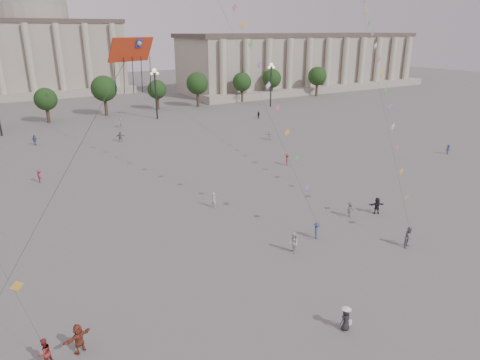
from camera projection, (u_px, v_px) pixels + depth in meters
ground at (322, 315)px, 29.10m from camera, size 360.00×360.00×0.00m
hall_east at (304, 62)px, 138.69m from camera, size 84.00×26.22×17.20m
hall_central at (35, 44)px, 128.46m from camera, size 48.30×34.30×35.50m
tree_row at (75, 94)px, 90.14m from camera, size 137.12×5.12×8.00m
lamp_post_mid_east at (155, 84)px, 90.39m from camera, size 2.00×0.90×10.65m
lamp_post_far_east at (271, 77)px, 105.09m from camera, size 2.00×0.90×10.65m
person_crowd_0 at (34, 140)px, 71.46m from camera, size 1.10×0.81×1.73m
person_crowd_3 at (377, 206)px, 44.82m from camera, size 1.72×1.15×1.78m
person_crowd_4 at (121, 123)px, 84.38m from camera, size 1.47×1.72×1.87m
person_crowd_6 at (350, 209)px, 44.02m from camera, size 1.16×0.80×1.65m
person_crowd_7 at (270, 135)px, 74.92m from camera, size 1.63×1.15×1.69m
person_crowd_8 at (287, 160)px, 60.89m from camera, size 1.14×1.17×1.61m
person_crowd_9 at (258, 115)px, 93.07m from camera, size 1.42×1.06×1.49m
person_crowd_12 at (120, 136)px, 73.83m from camera, size 1.69×1.12×1.75m
person_crowd_13 at (214, 200)px, 46.40m from camera, size 0.63×0.74×1.72m
person_crowd_14 at (448, 149)px, 66.30m from camera, size 1.08×0.76×1.52m
person_crowd_17 at (39, 176)px, 53.96m from camera, size 0.89×1.21×1.68m
person_crowd_19 at (293, 243)px, 36.85m from camera, size 0.96×1.10×1.92m
tourist_2 at (79, 339)px, 25.44m from camera, size 1.87×1.18×1.93m
kite_flyer_0 at (44, 353)px, 24.44m from camera, size 1.08×1.00×1.79m
kite_flyer_1 at (317, 231)px, 39.47m from camera, size 1.13×1.15×1.59m
kite_flyer_2 at (409, 237)px, 37.86m from camera, size 1.13×1.00×1.94m
hat_person at (346, 319)px, 27.38m from camera, size 0.77×0.60×1.69m
dragon_kite at (130, 69)px, 18.73m from camera, size 5.42×3.60×19.02m
kite_train_east at (368, 21)px, 55.26m from camera, size 27.01×37.81×57.73m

